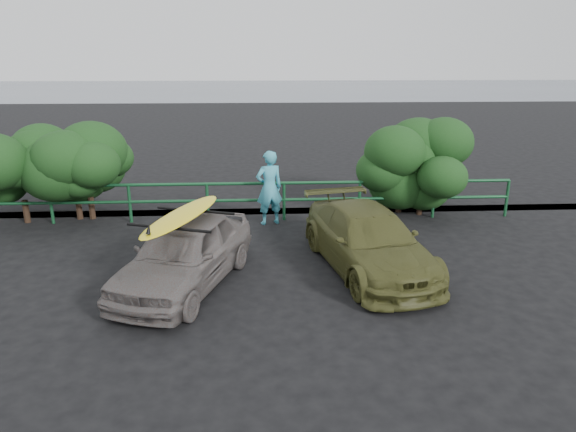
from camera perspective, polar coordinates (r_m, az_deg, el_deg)
The scene contains 10 objects.
ground at distance 9.00m, azimuth -5.45°, elevation -10.32°, with size 80.00×80.00×0.00m, color black.
ocean at distance 68.08m, azimuth -3.47°, elevation 13.91°, with size 200.00×200.00×0.00m, color slate.
guardrail at distance 13.47m, azimuth -4.70°, elevation 1.63°, with size 14.00×0.08×1.04m, color #154A27, non-canonical shape.
shrub_left at distance 14.65m, azimuth -23.88°, elevation 4.06°, with size 3.20×2.40×2.32m, color #193F17, non-canonical shape.
shrub_right at distance 14.52m, azimuth 15.49°, elevation 5.04°, with size 3.20×2.40×2.43m, color #193F17, non-canonical shape.
sedan at distance 9.77m, azimuth -11.40°, elevation -4.08°, with size 1.53×3.81×1.30m, color #605856.
olive_vehicle at distance 10.48m, azimuth 8.88°, elevation -2.66°, with size 1.72×4.23×1.23m, color #484A20.
man at distance 13.06m, azimuth -2.10°, elevation 3.15°, with size 0.70×0.46×1.91m, color #3DA0B7.
roof_rack at distance 9.55m, azimuth -11.64°, elevation -0.31°, with size 1.60×1.12×0.05m, color black, non-canonical shape.
surfboard at distance 9.53m, azimuth -11.67°, elevation 0.08°, with size 0.58×2.81×0.08m, color yellow.
Camera 1 is at (0.42, -7.95, 4.18)m, focal length 32.00 mm.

